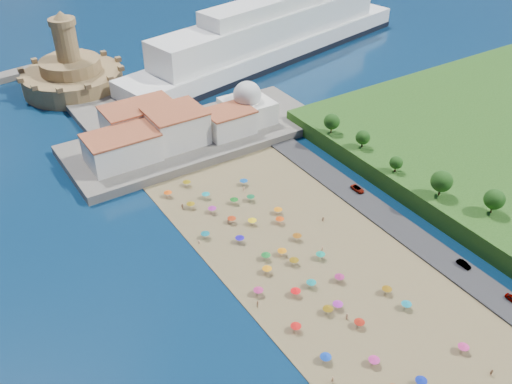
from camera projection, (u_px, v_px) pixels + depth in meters
ground at (296, 270)px, 144.40m from camera, size 700.00×700.00×0.00m
terrace at (196, 137)px, 198.61m from camera, size 90.00×36.00×3.00m
jetty at (100, 115)px, 213.21m from camera, size 18.00×70.00×2.40m
waterfront_buildings at (159, 129)px, 189.62m from camera, size 57.00×29.00×11.00m
domed_building at (247, 106)px, 201.93m from camera, size 16.00×16.00×15.00m
fortress at (72, 74)px, 230.90m from camera, size 40.00×40.00×32.40m
cruise_ship at (271, 38)px, 256.89m from camera, size 157.78×55.06×34.18m
beach_parasols at (316, 285)px, 136.67m from camera, size 30.38×115.78×2.20m
beachgoers at (295, 280)px, 139.71m from camera, size 36.14×98.60×1.88m
parked_cars at (417, 231)px, 155.17m from camera, size 2.22×59.27×1.31m
hillside_trees at (460, 192)px, 155.19m from camera, size 13.32×105.66×7.88m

